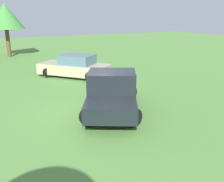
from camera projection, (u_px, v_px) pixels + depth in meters
ground_plane at (93, 112)px, 10.75m from camera, size 80.00×80.00×0.00m
pickup_truck at (112, 91)px, 10.48m from camera, size 4.00×5.07×1.79m
sedan_near at (75, 67)px, 16.65m from camera, size 4.38×4.72×1.47m
tree_back_right at (5, 16)px, 23.95m from camera, size 3.45×3.45×4.98m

